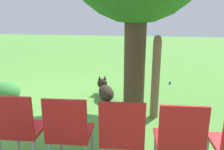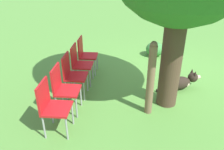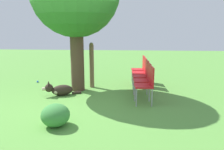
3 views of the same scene
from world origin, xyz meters
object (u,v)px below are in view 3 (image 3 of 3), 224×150
red_chair_0 (147,83)px  red_chair_2 (143,74)px  red_chair_4 (140,67)px  red_chair_3 (142,70)px  dog (60,90)px  red_chair_1 (145,78)px  fence_post (92,65)px  tennis_ball (38,82)px

red_chair_0 → red_chair_2: size_ratio=1.00×
red_chair_2 → red_chair_4: same height
red_chair_0 → red_chair_4: bearing=-93.0°
red_chair_3 → red_chair_4: (-0.02, 0.56, 0.00)m
dog → red_chair_1: red_chair_1 is taller
fence_post → red_chair_0: 2.18m
red_chair_1 → red_chair_0: bearing=87.0°
fence_post → red_chair_0: size_ratio=1.53×
red_chair_4 → dog: bearing=33.4°
red_chair_1 → red_chair_3: bearing=-93.0°
red_chair_0 → red_chair_1: 0.56m
tennis_ball → red_chair_1: bearing=-21.1°
fence_post → red_chair_1: size_ratio=1.53×
fence_post → red_chair_2: bearing=-13.1°
red_chair_0 → tennis_ball: size_ratio=13.37×
red_chair_0 → red_chair_1: same height
red_chair_0 → red_chair_3: same height
fence_post → red_chair_1: 1.83m
tennis_ball → dog: bearing=-49.1°
red_chair_1 → red_chair_2: bearing=-93.0°
red_chair_1 → red_chair_4: 1.68m
red_chair_1 → red_chair_2: 0.56m
red_chair_2 → tennis_ball: 3.64m
red_chair_1 → tennis_ball: red_chair_1 is taller
red_chair_1 → tennis_ball: bearing=-25.7°
red_chair_4 → red_chair_0: bearing=87.0°
dog → red_chair_1: bearing=156.8°
tennis_ball → red_chair_3: bearing=-4.0°
red_chair_3 → fence_post: bearing=2.7°
red_chair_1 → red_chair_4: (-0.05, 1.68, 0.00)m
red_chair_3 → tennis_ball: (-3.50, 0.24, -0.49)m
fence_post → red_chair_1: fence_post is taller
fence_post → red_chair_4: (1.53, 0.76, -0.18)m
red_chair_1 → red_chair_3: size_ratio=1.00×
fence_post → red_chair_3: 1.57m
fence_post → red_chair_2: fence_post is taller
fence_post → red_chair_4: fence_post is taller
red_chair_2 → red_chair_3: same height
red_chair_4 → red_chair_1: bearing=87.0°
red_chair_3 → dog: bearing=23.2°
red_chair_0 → red_chair_4: (-0.06, 2.24, 0.00)m
red_chair_3 → tennis_ball: size_ratio=13.37×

